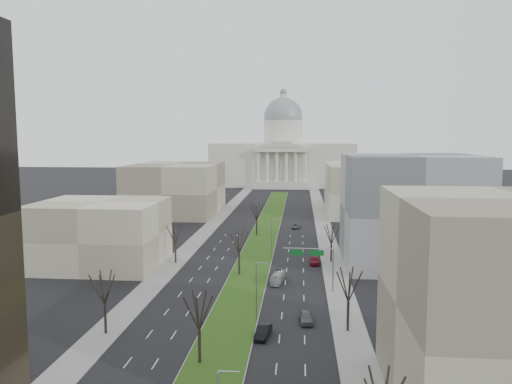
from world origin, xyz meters
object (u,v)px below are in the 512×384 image
Objects in this scene: box_van at (278,277)px; car_grey_near at (306,317)px; car_grey_far at (296,226)px; car_red at (315,261)px; car_black at (263,331)px.

car_grey_near is at bearing -67.63° from box_van.
box_van is at bearing 99.82° from car_grey_near.
car_grey_near is 1.00× the size of car_grey_far.
car_grey_far is at bearing 97.34° from car_red.
car_black is (-6.05, -6.07, 0.00)m from car_grey_near.
car_grey_near is at bearing 52.52° from car_black.
car_grey_near reaches higher than car_red.
box_van reaches higher than car_red.
box_van is (-2.92, -56.97, 0.33)m from car_grey_far.
car_red is at bearing 71.05° from box_van.
car_red reaches higher than car_grey_far.
car_grey_near is 77.38m from car_grey_far.
car_black is 0.95× the size of car_red.
car_black is 1.04× the size of car_grey_far.
car_grey_far is at bearing 95.10° from box_van.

